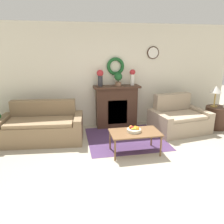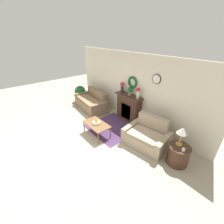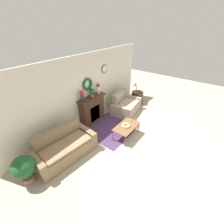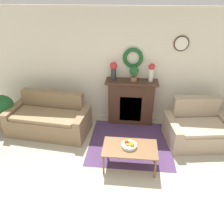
% 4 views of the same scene
% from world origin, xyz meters
% --- Properties ---
extents(ground_plane, '(16.00, 16.00, 0.00)m').
position_xyz_m(ground_plane, '(0.00, 0.00, 0.00)').
color(ground_plane, '#ADA38E').
extents(floor_rug, '(1.80, 1.69, 0.01)m').
position_xyz_m(floor_rug, '(0.14, 1.71, 0.00)').
color(floor_rug, '#4C335B').
rests_on(floor_rug, ground_plane).
extents(wall_back, '(6.80, 0.15, 2.70)m').
position_xyz_m(wall_back, '(0.00, 2.82, 1.36)').
color(wall_back, beige).
rests_on(wall_back, ground_plane).
extents(fireplace, '(1.23, 0.41, 1.13)m').
position_xyz_m(fireplace, '(0.11, 2.61, 0.57)').
color(fireplace, '#42281C').
rests_on(fireplace, ground_plane).
extents(couch_left, '(1.93, 1.06, 0.90)m').
position_xyz_m(couch_left, '(-1.78, 2.00, 0.32)').
color(couch_left, '#846B4C').
rests_on(couch_left, ground_plane).
extents(loveseat_right, '(1.50, 1.15, 0.92)m').
position_xyz_m(loveseat_right, '(1.62, 1.97, 0.31)').
color(loveseat_right, tan).
rests_on(loveseat_right, ground_plane).
extents(coffee_table, '(1.01, 0.59, 0.46)m').
position_xyz_m(coffee_table, '(0.14, 0.98, 0.42)').
color(coffee_table, brown).
rests_on(coffee_table, ground_plane).
extents(fruit_bowl, '(0.29, 0.29, 0.12)m').
position_xyz_m(fruit_bowl, '(0.12, 0.99, 0.50)').
color(fruit_bowl, beige).
rests_on(fruit_bowl, coffee_table).
extents(side_table_by_loveseat, '(0.58, 0.58, 0.58)m').
position_xyz_m(side_table_by_loveseat, '(2.72, 1.96, 0.29)').
color(side_table_by_loveseat, '#42281C').
rests_on(side_table_by_loveseat, ground_plane).
extents(table_lamp, '(0.30, 0.30, 0.55)m').
position_xyz_m(table_lamp, '(2.65, 2.02, 1.02)').
color(table_lamp, '#B28E42').
rests_on(table_lamp, side_table_by_loveseat).
extents(mug, '(0.08, 0.08, 0.09)m').
position_xyz_m(mug, '(2.85, 1.86, 0.63)').
color(mug, silver).
rests_on(mug, side_table_by_loveseat).
extents(vase_on_mantel_left, '(0.17, 0.17, 0.42)m').
position_xyz_m(vase_on_mantel_left, '(-0.32, 2.62, 1.38)').
color(vase_on_mantel_left, '#2D2D33').
rests_on(vase_on_mantel_left, fireplace).
extents(vase_on_mantel_right, '(0.15, 0.15, 0.42)m').
position_xyz_m(vase_on_mantel_right, '(0.55, 2.62, 1.37)').
color(vase_on_mantel_right, silver).
rests_on(vase_on_mantel_right, fireplace).
extents(potted_plant_on_mantel, '(0.21, 0.21, 0.34)m').
position_xyz_m(potted_plant_on_mantel, '(0.16, 2.60, 1.33)').
color(potted_plant_on_mantel, '#8E664C').
rests_on(potted_plant_on_mantel, fireplace).
extents(potted_plant_floor_by_couch, '(0.57, 0.57, 0.85)m').
position_xyz_m(potted_plant_floor_by_couch, '(-2.93, 2.05, 0.53)').
color(potted_plant_floor_by_couch, '#8E664C').
rests_on(potted_plant_floor_by_couch, ground_plane).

